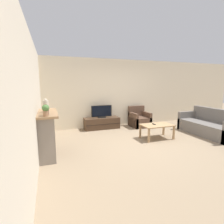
% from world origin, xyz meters
% --- Properties ---
extents(ground_plane, '(24.00, 24.00, 0.00)m').
position_xyz_m(ground_plane, '(0.00, 0.00, 0.00)').
color(ground_plane, '#89755B').
extents(wall_back, '(12.00, 0.06, 2.70)m').
position_xyz_m(wall_back, '(0.00, 2.41, 1.35)').
color(wall_back, beige).
rests_on(wall_back, ground).
extents(wall_left, '(0.06, 12.00, 2.70)m').
position_xyz_m(wall_left, '(-3.01, 0.00, 1.35)').
color(wall_left, beige).
rests_on(wall_left, ground).
extents(fireplace, '(0.47, 1.34, 1.07)m').
position_xyz_m(fireplace, '(-2.80, 0.12, 0.54)').
color(fireplace, slate).
rests_on(fireplace, ground).
extents(mantel_vase_left, '(0.12, 0.12, 0.25)m').
position_xyz_m(mantel_vase_left, '(-2.78, -0.28, 1.18)').
color(mantel_vase_left, '#512D23').
rests_on(mantel_vase_left, fireplace).
extents(mantel_vase_centre_left, '(0.13, 0.13, 0.33)m').
position_xyz_m(mantel_vase_centre_left, '(-2.78, 0.02, 1.22)').
color(mantel_vase_centre_left, beige).
rests_on(mantel_vase_centre_left, fireplace).
extents(mantel_clock, '(0.08, 0.11, 0.15)m').
position_xyz_m(mantel_clock, '(-2.78, 0.26, 1.14)').
color(mantel_clock, brown).
rests_on(mantel_clock, fireplace).
extents(potted_plant, '(0.15, 0.15, 0.25)m').
position_xyz_m(potted_plant, '(-2.78, -0.45, 1.21)').
color(potted_plant, '#936B4C').
rests_on(potted_plant, fireplace).
extents(tv_stand, '(1.35, 0.51, 0.43)m').
position_xyz_m(tv_stand, '(-0.82, 2.09, 0.22)').
color(tv_stand, '#422D1E').
rests_on(tv_stand, ground).
extents(tv, '(0.81, 0.18, 0.48)m').
position_xyz_m(tv, '(-0.82, 2.09, 0.65)').
color(tv, black).
rests_on(tv, tv_stand).
extents(armchair, '(0.70, 0.76, 0.82)m').
position_xyz_m(armchair, '(0.73, 1.91, 0.27)').
color(armchair, brown).
rests_on(armchair, ground).
extents(coffee_table, '(0.98, 0.60, 0.46)m').
position_xyz_m(coffee_table, '(0.47, 0.29, 0.40)').
color(coffee_table, '#A37F56').
rests_on(coffee_table, ground).
extents(remote, '(0.05, 0.15, 0.02)m').
position_xyz_m(remote, '(0.39, 0.34, 0.47)').
color(remote, black).
rests_on(remote, coffee_table).
extents(couch, '(0.92, 1.95, 0.88)m').
position_xyz_m(couch, '(2.43, 0.06, 0.29)').
color(couch, '#66605B').
rests_on(couch, ground).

